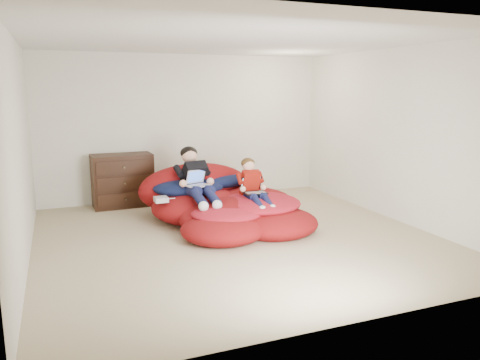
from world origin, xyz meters
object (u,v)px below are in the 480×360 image
Objects in this scene: younger_boy at (253,184)px; laptop_white at (197,181)px; beanbag_pile at (225,205)px; older_boy at (195,176)px; laptop_black at (253,188)px; dresser at (123,180)px.

younger_boy reaches higher than laptop_white.
older_boy reaches higher than beanbag_pile.
younger_boy reaches higher than laptop_black.
laptop_black is at bearing -34.00° from older_boy.
older_boy is 3.26× the size of laptop_white.
dresser reaches higher than laptop_white.
younger_boy is (1.55, -1.85, 0.18)m from dresser.
older_boy is 0.85m from younger_boy.
laptop_white is (-0.70, 0.36, 0.02)m from younger_boy.
younger_boy is 2.63× the size of laptop_black.
laptop_black is (-0.00, -0.01, -0.06)m from younger_boy.
laptop_black is (1.55, -1.85, 0.11)m from dresser.
younger_boy is (0.31, -0.31, 0.36)m from beanbag_pile.
older_boy reaches higher than dresser.
laptop_white is at bearing 172.59° from beanbag_pile.
laptop_black is at bearing -45.48° from beanbag_pile.
older_boy is at bearing -58.48° from dresser.
laptop_white is at bearing -90.00° from older_boy.
beanbag_pile is 2.78× the size of younger_boy.
laptop_white is (0.00, -0.11, -0.06)m from older_boy.
older_boy is at bearing 146.42° from younger_boy.
younger_boy is (0.70, -0.47, -0.08)m from older_boy.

